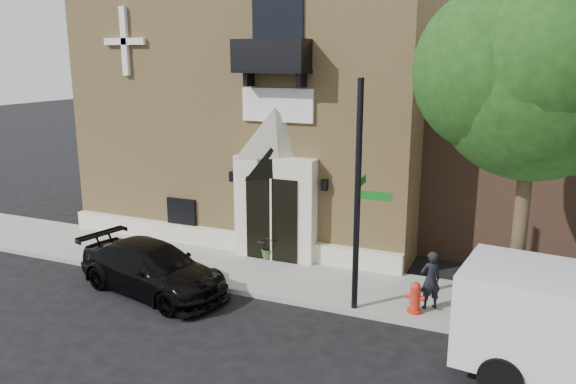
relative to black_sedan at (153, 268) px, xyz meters
name	(u,v)px	position (x,y,z in m)	size (l,w,h in m)	color
ground	(267,300)	(3.11, 0.71, -0.68)	(120.00, 120.00, 0.00)	black
sidewalk	(322,283)	(4.11, 2.21, -0.60)	(42.00, 3.00, 0.15)	gray
church	(284,101)	(0.13, 8.66, 3.96)	(12.20, 11.01, 9.30)	tan
street_tree_left	(536,79)	(9.14, 1.06, 5.19)	(4.97, 4.38, 7.77)	#38281C
black_sedan	(153,268)	(0.00, 0.00, 0.00)	(1.90, 4.68, 1.36)	black
street_sign	(358,197)	(5.48, 0.93, 2.34)	(0.91, 0.91, 5.69)	black
fire_hydrant	(415,298)	(6.91, 1.23, -0.14)	(0.45, 0.36, 0.79)	#B52517
planter	(269,247)	(1.99, 3.27, -0.15)	(0.68, 0.59, 0.76)	#385927
pedestrian_near	(431,280)	(7.19, 1.63, 0.22)	(0.55, 0.36, 1.50)	black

